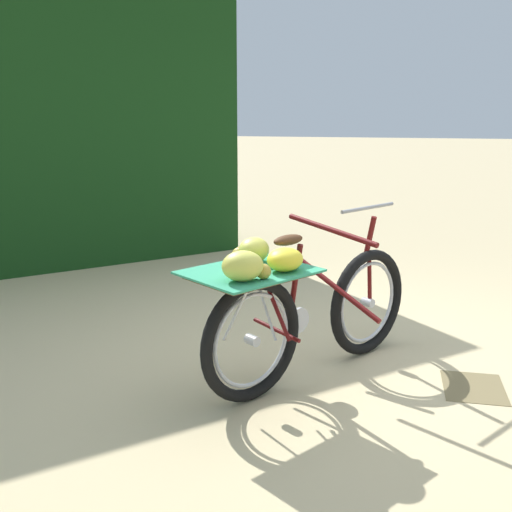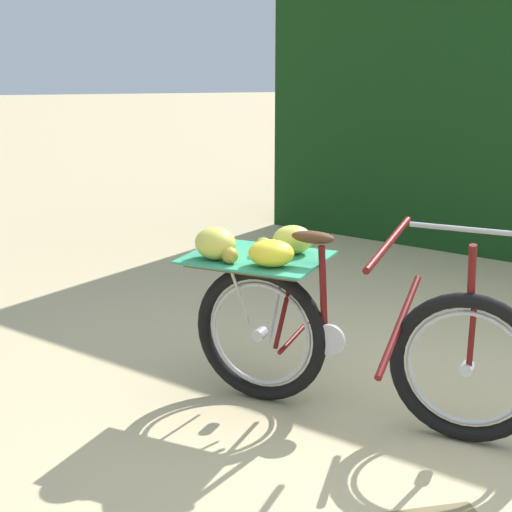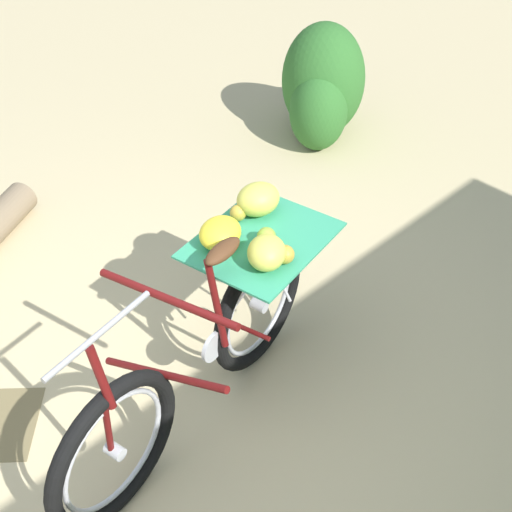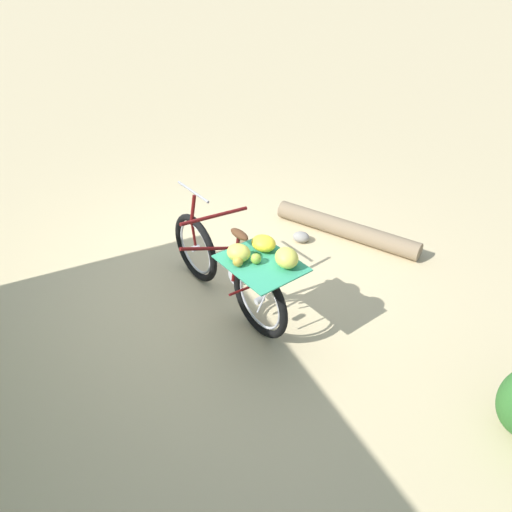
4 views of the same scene
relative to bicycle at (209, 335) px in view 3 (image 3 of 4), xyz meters
name	(u,v)px [view 3 (image 3 of 4)]	position (x,y,z in m)	size (l,w,h in m)	color
ground_plane	(152,465)	(-0.36, 0.28, -0.49)	(60.00, 60.00, 0.00)	#C6B284
bicycle	(209,335)	(0.00, 0.00, 0.00)	(1.61, 1.30, 1.03)	black
shrub_cluster	(323,87)	(2.70, -0.82, -0.10)	(0.93, 0.64, 0.89)	#2D6628
leaf_litter_patch	(0,424)	(-0.10, 1.04, -0.49)	(0.44, 0.36, 0.01)	olive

